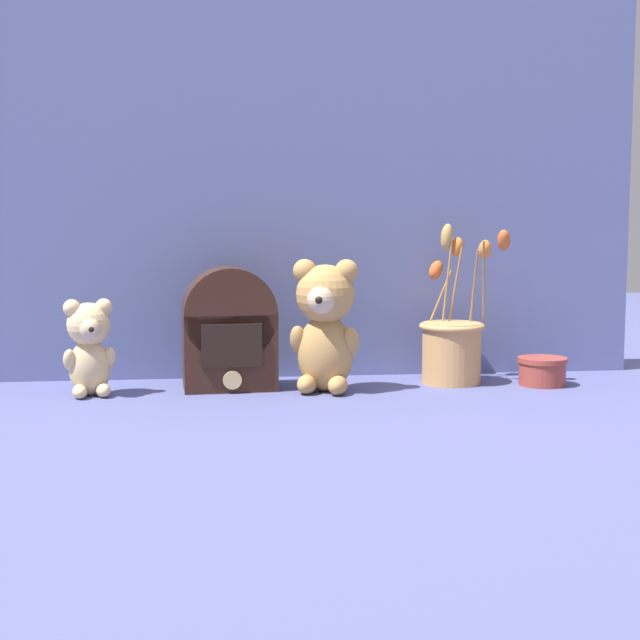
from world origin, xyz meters
TOP-DOWN VIEW (x-y plane):
  - ground_plane at (0.00, 0.00)m, footprint 4.00×4.00m
  - backdrop_wall at (0.00, 0.17)m, footprint 1.32×0.02m
  - teddy_bear_large at (0.01, -0.01)m, footprint 0.14×0.13m
  - teddy_bear_medium at (-0.42, -0.01)m, footprint 0.10×0.09m
  - flower_vase at (0.26, 0.05)m, footprint 0.17×0.15m
  - vintage_radio at (-0.17, 0.04)m, footprint 0.18×0.11m
  - decorative_tin_tall at (0.43, 0.01)m, footprint 0.09×0.09m

SIDE VIEW (x-z plane):
  - ground_plane at x=0.00m, z-range 0.00..0.00m
  - decorative_tin_tall at x=0.43m, z-range 0.00..0.05m
  - flower_vase at x=0.26m, z-range -0.08..0.23m
  - teddy_bear_medium at x=-0.42m, z-range 0.00..0.18m
  - vintage_radio at x=-0.17m, z-range 0.00..0.23m
  - teddy_bear_large at x=0.01m, z-range 0.01..0.25m
  - backdrop_wall at x=0.00m, z-range 0.00..0.78m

